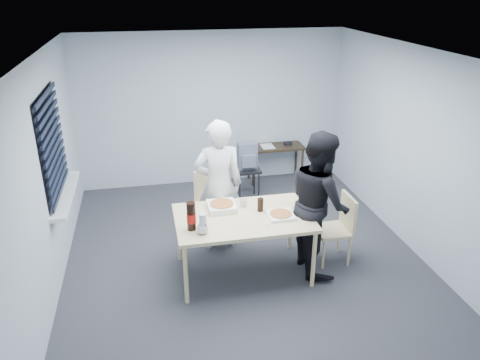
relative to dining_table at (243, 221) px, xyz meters
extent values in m
plane|color=#333338|center=(0.08, 0.43, -0.72)|extent=(5.00, 5.00, 0.00)
plane|color=white|center=(0.08, 0.43, 1.88)|extent=(5.00, 5.00, 0.00)
plane|color=#B0BAC4|center=(0.08, 2.93, 0.58)|extent=(4.50, 0.00, 4.50)
plane|color=#B0BAC4|center=(0.08, -2.07, 0.58)|extent=(4.50, 0.00, 4.50)
plane|color=#B0BAC4|center=(-2.17, 0.43, 0.58)|extent=(0.00, 5.00, 5.00)
plane|color=#B0BAC4|center=(2.33, 0.43, 0.58)|extent=(0.00, 5.00, 5.00)
plane|color=black|center=(-2.15, 0.83, 0.83)|extent=(0.00, 1.30, 1.30)
cube|color=black|center=(-2.12, 0.83, 0.83)|extent=(0.04, 1.30, 1.25)
cube|color=silver|center=(-2.08, 0.83, 0.17)|extent=(0.18, 1.42, 0.05)
cube|color=beige|center=(0.00, 0.00, 0.04)|extent=(1.60, 1.01, 0.04)
cylinder|color=beige|center=(-0.74, -0.45, -0.35)|extent=(0.05, 0.05, 0.74)
cylinder|color=beige|center=(-0.74, 0.45, -0.35)|extent=(0.05, 0.05, 0.74)
cylinder|color=beige|center=(0.74, -0.45, -0.35)|extent=(0.05, 0.05, 0.74)
cylinder|color=beige|center=(0.74, 0.45, -0.35)|extent=(0.05, 0.05, 0.74)
cube|color=beige|center=(-0.24, 1.02, -0.29)|extent=(0.42, 0.42, 0.04)
cube|color=beige|center=(-0.24, 1.21, -0.05)|extent=(0.42, 0.04, 0.44)
cylinder|color=beige|center=(-0.41, 0.85, -0.51)|extent=(0.03, 0.03, 0.41)
cylinder|color=beige|center=(-0.41, 1.19, -0.51)|extent=(0.03, 0.03, 0.41)
cylinder|color=beige|center=(-0.07, 0.85, -0.51)|extent=(0.03, 0.03, 0.41)
cylinder|color=beige|center=(-0.07, 1.19, -0.51)|extent=(0.03, 0.03, 0.41)
cube|color=beige|center=(1.16, 0.04, -0.29)|extent=(0.42, 0.42, 0.04)
cube|color=beige|center=(1.35, 0.04, -0.05)|extent=(0.04, 0.42, 0.44)
cylinder|color=beige|center=(0.99, -0.13, -0.51)|extent=(0.03, 0.03, 0.41)
cylinder|color=beige|center=(0.99, 0.21, -0.51)|extent=(0.03, 0.03, 0.41)
cylinder|color=beige|center=(1.33, -0.13, -0.51)|extent=(0.03, 0.03, 0.41)
cylinder|color=beige|center=(1.33, 0.21, -0.51)|extent=(0.03, 0.03, 0.41)
imported|color=silver|center=(-0.18, 0.70, 0.17)|extent=(0.65, 0.42, 1.77)
imported|color=black|center=(0.92, -0.03, 0.17)|extent=(0.47, 0.86, 1.77)
cube|color=#342519|center=(1.17, 2.71, -0.10)|extent=(0.97, 0.43, 0.04)
cylinder|color=#342519|center=(0.73, 2.53, -0.42)|extent=(0.04, 0.04, 0.60)
cylinder|color=#342519|center=(0.73, 2.88, -0.42)|extent=(0.04, 0.04, 0.60)
cylinder|color=#342519|center=(1.62, 2.53, -0.42)|extent=(0.04, 0.04, 0.60)
cylinder|color=#342519|center=(1.62, 2.88, -0.42)|extent=(0.04, 0.04, 0.60)
cube|color=black|center=(0.51, 2.04, -0.20)|extent=(0.39, 0.39, 0.04)
cylinder|color=black|center=(0.35, 1.88, -0.47)|extent=(0.04, 0.04, 0.50)
cylinder|color=black|center=(0.35, 2.19, -0.47)|extent=(0.04, 0.04, 0.50)
cylinder|color=black|center=(0.67, 1.88, -0.47)|extent=(0.04, 0.04, 0.50)
cylinder|color=black|center=(0.67, 2.19, -0.47)|extent=(0.04, 0.04, 0.50)
cube|color=slate|center=(0.51, 2.04, 0.04)|extent=(0.30, 0.16, 0.43)
cube|color=slate|center=(0.51, 1.93, -0.01)|extent=(0.22, 0.06, 0.20)
cube|color=white|center=(-0.22, 0.24, 0.08)|extent=(0.34, 0.34, 0.04)
cube|color=white|center=(-0.22, 0.24, 0.11)|extent=(0.34, 0.34, 0.04)
cylinder|color=#CC7F38|center=(-0.22, 0.24, 0.14)|extent=(0.29, 0.29, 0.01)
cube|color=white|center=(0.43, -0.09, 0.07)|extent=(0.30, 0.30, 0.03)
cylinder|color=#CC7F38|center=(0.43, -0.09, 0.10)|extent=(0.26, 0.26, 0.01)
imported|color=silver|center=(-0.52, -0.30, 0.11)|extent=(0.17, 0.17, 0.10)
imported|color=silver|center=(0.06, 0.26, 0.11)|extent=(0.10, 0.10, 0.09)
cylinder|color=black|center=(0.23, 0.10, 0.14)|extent=(0.10, 0.10, 0.16)
cylinder|color=black|center=(-0.63, -0.18, 0.22)|extent=(0.10, 0.10, 0.33)
cylinder|color=red|center=(-0.63, -0.18, 0.20)|extent=(0.10, 0.10, 0.11)
cylinder|color=silver|center=(-0.50, -0.22, 0.16)|extent=(0.11, 0.11, 0.20)
torus|color=red|center=(0.24, -0.28, 0.06)|extent=(0.07, 0.07, 0.00)
cube|color=white|center=(1.02, 2.71, -0.07)|extent=(0.32, 0.36, 0.00)
cube|color=black|center=(1.39, 2.72, -0.05)|extent=(0.13, 0.09, 0.05)
camera|label=1|loc=(-1.04, -4.76, 2.63)|focal=35.00mm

